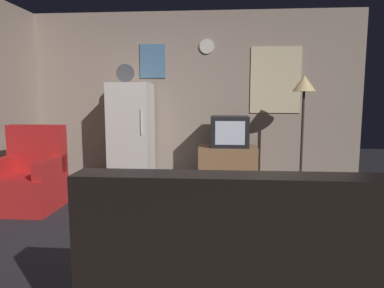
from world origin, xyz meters
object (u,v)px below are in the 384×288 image
(standing_lamp, at_px, (304,92))
(coffee_table, at_px, (156,208))
(crt_tv, at_px, (229,131))
(book_stack, at_px, (272,184))
(armchair, at_px, (30,180))
(wine_glass, at_px, (154,180))
(tv_stand, at_px, (227,166))
(remote_control, at_px, (149,185))
(couch, at_px, (246,273))
(mug_ceramic_white, at_px, (140,178))
(fridge, at_px, (131,133))

(standing_lamp, height_order, coffee_table, standing_lamp)
(standing_lamp, bearing_deg, crt_tv, 171.72)
(coffee_table, distance_m, book_stack, 2.20)
(armchair, bearing_deg, crt_tv, 28.50)
(wine_glass, bearing_deg, standing_lamp, 47.38)
(tv_stand, xyz_separation_m, coffee_table, (-0.72, -1.87, -0.06))
(tv_stand, distance_m, crt_tv, 0.51)
(standing_lamp, relative_size, remote_control, 10.60)
(crt_tv, height_order, remote_control, crt_tv)
(tv_stand, distance_m, couch, 3.24)
(tv_stand, xyz_separation_m, mug_ceramic_white, (-0.89, -1.84, 0.22))
(tv_stand, bearing_deg, coffee_table, -111.12)
(crt_tv, bearing_deg, coffee_table, -111.73)
(coffee_table, xyz_separation_m, book_stack, (1.36, 1.72, -0.18))
(tv_stand, height_order, standing_lamp, standing_lamp)
(standing_lamp, bearing_deg, mug_ceramic_white, -138.44)
(standing_lamp, bearing_deg, fridge, 175.51)
(wine_glass, relative_size, remote_control, 1.00)
(fridge, relative_size, tv_stand, 2.11)
(tv_stand, relative_size, book_stack, 4.01)
(wine_glass, height_order, couch, couch)
(tv_stand, bearing_deg, crt_tv, -2.43)
(couch, bearing_deg, tv_stand, 90.51)
(coffee_table, xyz_separation_m, remote_control, (-0.05, -0.08, 0.25))
(crt_tv, xyz_separation_m, wine_glass, (-0.73, -2.03, -0.26))
(tv_stand, bearing_deg, mug_ceramic_white, -115.68)
(coffee_table, height_order, remote_control, remote_control)
(standing_lamp, bearing_deg, wine_glass, -132.62)
(fridge, height_order, tv_stand, fridge)
(coffee_table, bearing_deg, couch, -61.13)
(remote_control, height_order, couch, couch)
(fridge, xyz_separation_m, remote_control, (0.67, -2.00, -0.27))
(mug_ceramic_white, xyz_separation_m, armchair, (-1.43, 0.57, -0.18))
(crt_tv, relative_size, coffee_table, 0.75)
(standing_lamp, xyz_separation_m, mug_ceramic_white, (-1.91, -1.69, -0.84))
(mug_ceramic_white, bearing_deg, couch, -56.79)
(wine_glass, bearing_deg, fridge, 109.45)
(fridge, bearing_deg, book_stack, -5.41)
(fridge, height_order, remote_control, fridge)
(mug_ceramic_white, height_order, couch, couch)
(mug_ceramic_white, height_order, armchair, armchair)
(tv_stand, xyz_separation_m, couch, (0.03, -3.24, 0.02))
(tv_stand, xyz_separation_m, armchair, (-2.32, -1.27, 0.05))
(crt_tv, height_order, book_stack, crt_tv)
(tv_stand, bearing_deg, book_stack, -13.25)
(standing_lamp, xyz_separation_m, armchair, (-3.34, -1.13, -1.02))
(book_stack, bearing_deg, tv_stand, 166.75)
(crt_tv, relative_size, mug_ceramic_white, 6.00)
(tv_stand, bearing_deg, standing_lamp, -8.15)
(armchair, bearing_deg, coffee_table, -20.65)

